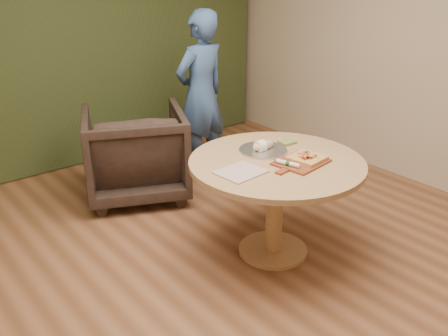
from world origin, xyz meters
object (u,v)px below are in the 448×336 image
object	(u,v)px
serving_tray	(263,150)
person_standing	(201,94)
pizza_paddle	(300,163)
pedestal_table	(276,179)
flatbread_pizza	(307,158)
cutlery_roll	(288,163)
armchair	(135,149)
bread_roll	(262,146)

from	to	relation	value
serving_tray	person_standing	size ratio (longest dim) A/B	0.22
pizza_paddle	person_standing	world-z (taller)	person_standing
pedestal_table	serving_tray	bearing A→B (deg)	76.18
pizza_paddle	serving_tray	xyz separation A→B (m)	(-0.04, 0.34, -0.00)
flatbread_pizza	person_standing	bearing A→B (deg)	78.48
pizza_paddle	cutlery_roll	size ratio (longest dim) A/B	2.37
pizza_paddle	armchair	distance (m)	1.73
serving_tray	person_standing	distance (m)	1.47
pedestal_table	pizza_paddle	distance (m)	0.22
pedestal_table	armchair	bearing A→B (deg)	101.19
bread_roll	armchair	xyz separation A→B (m)	(-0.34, 1.33, -0.34)
pedestal_table	bread_roll	world-z (taller)	bread_roll
flatbread_pizza	cutlery_roll	bearing A→B (deg)	178.14
pedestal_table	armchair	distance (m)	1.56
cutlery_roll	person_standing	bearing A→B (deg)	55.64
flatbread_pizza	armchair	xyz separation A→B (m)	(-0.45, 1.66, -0.32)
person_standing	cutlery_roll	bearing A→B (deg)	66.83
pizza_paddle	bread_roll	bearing A→B (deg)	89.13
pizza_paddle	flatbread_pizza	xyz separation A→B (m)	(0.07, 0.00, 0.02)
pedestal_table	cutlery_roll	bearing A→B (deg)	-102.26
cutlery_roll	armchair	xyz separation A→B (m)	(-0.27, 1.66, -0.32)
pedestal_table	person_standing	xyz separation A→B (m)	(0.50, 1.59, 0.21)
flatbread_pizza	cutlery_roll	world-z (taller)	flatbread_pizza
flatbread_pizza	cutlery_roll	distance (m)	0.18
serving_tray	pizza_paddle	bearing A→B (deg)	-83.75
pedestal_table	flatbread_pizza	bearing A→B (deg)	-43.92
cutlery_roll	serving_tray	distance (m)	0.34
flatbread_pizza	person_standing	distance (m)	1.77
bread_roll	flatbread_pizza	bearing A→B (deg)	-71.71
pedestal_table	pizza_paddle	size ratio (longest dim) A/B	2.68
serving_tray	bread_roll	bearing A→B (deg)	-180.00
flatbread_pizza	cutlery_roll	size ratio (longest dim) A/B	1.28
cutlery_roll	bread_roll	bearing A→B (deg)	61.09
cutlery_roll	person_standing	world-z (taller)	person_standing
flatbread_pizza	person_standing	size ratio (longest dim) A/B	0.15
pizza_paddle	person_standing	distance (m)	1.79
bread_roll	armchair	distance (m)	1.41
serving_tray	armchair	xyz separation A→B (m)	(-0.35, 1.33, -0.30)
pizza_paddle	bread_roll	world-z (taller)	bread_roll
cutlery_roll	pedestal_table	bearing A→B (deg)	60.55
pedestal_table	armchair	size ratio (longest dim) A/B	1.36
serving_tray	person_standing	world-z (taller)	person_standing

